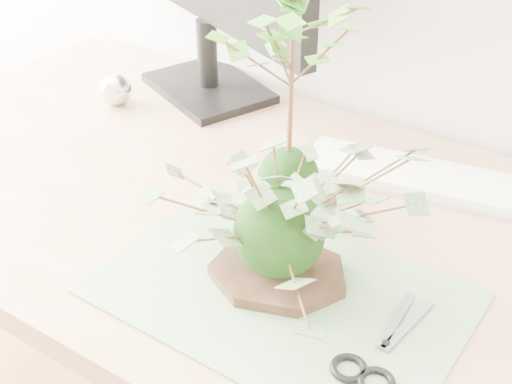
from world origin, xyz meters
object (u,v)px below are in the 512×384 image
ivy_kokedama (280,196)px  keyboard (428,179)px  desk (322,283)px  maple_kokedama (293,33)px

ivy_kokedama → keyboard: ivy_kokedama is taller
desk → maple_kokedama: (-0.08, 0.04, 0.35)m
ivy_kokedama → maple_kokedama: size_ratio=0.99×
ivy_kokedama → maple_kokedama: 0.22m
desk → maple_kokedama: size_ratio=4.27×
ivy_kokedama → desk: bearing=88.2°
desk → keyboard: (0.07, 0.20, 0.10)m
maple_kokedama → keyboard: 0.34m
desk → ivy_kokedama: size_ratio=4.31×
desk → keyboard: keyboard is taller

